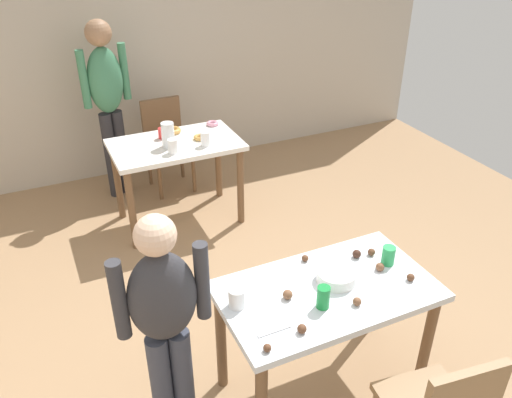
{
  "coord_description": "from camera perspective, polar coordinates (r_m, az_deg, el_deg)",
  "views": [
    {
      "loc": [
        -1.18,
        -1.9,
        2.51
      ],
      "look_at": [
        -0.01,
        0.62,
        0.9
      ],
      "focal_mm": 36.47,
      "sensor_mm": 36.0,
      "label": 1
    }
  ],
  "objects": [
    {
      "name": "mixing_bowl",
      "position": [
        2.81,
        8.81,
        -8.34
      ],
      "size": [
        0.21,
        0.21,
        0.06
      ],
      "primitive_type": "cylinder",
      "color": "white",
      "rests_on": "dining_table_near"
    },
    {
      "name": "pitcher_far",
      "position": [
        4.29,
        -9.63,
        6.95
      ],
      "size": [
        0.1,
        0.1,
        0.2
      ],
      "primitive_type": "cylinder",
      "color": "white",
      "rests_on": "dining_table_far"
    },
    {
      "name": "cake_ball_6",
      "position": [
        2.68,
        11.03,
        -10.98
      ],
      "size": [
        0.04,
        0.04,
        0.04
      ],
      "primitive_type": "sphere",
      "color": "brown",
      "rests_on": "dining_table_near"
    },
    {
      "name": "cake_ball_7",
      "position": [
        3.04,
        12.5,
        -5.67
      ],
      "size": [
        0.04,
        0.04,
        0.04
      ],
      "primitive_type": "sphere",
      "color": "brown",
      "rests_on": "dining_table_near"
    },
    {
      "name": "cake_ball_3",
      "position": [
        2.93,
        13.44,
        -7.26
      ],
      "size": [
        0.05,
        0.05,
        0.05
      ],
      "primitive_type": "sphere",
      "color": "brown",
      "rests_on": "dining_table_near"
    },
    {
      "name": "person_adult_far",
      "position": [
        4.88,
        -15.99,
        10.96
      ],
      "size": [
        0.45,
        0.27,
        1.65
      ],
      "color": "#28282D",
      "rests_on": "ground_plane"
    },
    {
      "name": "donut_far_1",
      "position": [
        4.58,
        -9.1,
        7.43
      ],
      "size": [
        0.14,
        0.14,
        0.04
      ],
      "primitive_type": "torus",
      "color": "gold",
      "rests_on": "dining_table_far"
    },
    {
      "name": "dining_table_near",
      "position": [
        2.85,
        7.69,
        -11.47
      ],
      "size": [
        1.13,
        0.65,
        0.75
      ],
      "color": "silver",
      "rests_on": "ground_plane"
    },
    {
      "name": "dining_table_far",
      "position": [
        4.44,
        -8.74,
        4.7
      ],
      "size": [
        1.06,
        0.65,
        0.75
      ],
      "color": "white",
      "rests_on": "ground_plane"
    },
    {
      "name": "wall_back",
      "position": [
        5.37,
        -12.09,
        16.49
      ],
      "size": [
        6.4,
        0.1,
        2.6
      ],
      "primitive_type": "cube",
      "color": "#BCB2A3",
      "rests_on": "ground_plane"
    },
    {
      "name": "cake_ball_1",
      "position": [
        2.51,
        5.06,
        -14.0
      ],
      "size": [
        0.04,
        0.04,
        0.04
      ],
      "primitive_type": "sphere",
      "color": "brown",
      "rests_on": "dining_table_near"
    },
    {
      "name": "cup_far_0",
      "position": [
        4.28,
        -5.58,
        6.58
      ],
      "size": [
        0.08,
        0.08,
        0.12
      ],
      "primitive_type": "cylinder",
      "color": "white",
      "rests_on": "dining_table_far"
    },
    {
      "name": "chair_far_table",
      "position": [
        5.12,
        -9.83,
        6.52
      ],
      "size": [
        0.41,
        0.41,
        0.87
      ],
      "color": "brown",
      "rests_on": "ground_plane"
    },
    {
      "name": "cup_far_1",
      "position": [
        4.48,
        -10.23,
        7.12
      ],
      "size": [
        0.07,
        0.07,
        0.09
      ],
      "primitive_type": "cylinder",
      "color": "red",
      "rests_on": "dining_table_far"
    },
    {
      "name": "donut_far_2",
      "position": [
        4.42,
        -6.13,
        6.74
      ],
      "size": [
        0.12,
        0.12,
        0.03
      ],
      "primitive_type": "torus",
      "color": "gold",
      "rests_on": "dining_table_far"
    },
    {
      "name": "cake_ball_2",
      "position": [
        2.68,
        3.49,
        -10.42
      ],
      "size": [
        0.05,
        0.05,
        0.05
      ],
      "primitive_type": "sphere",
      "color": "brown",
      "rests_on": "dining_table_near"
    },
    {
      "name": "cup_near_0",
      "position": [
        2.61,
        -2.11,
        -10.76
      ],
      "size": [
        0.09,
        0.09,
        0.1
      ],
      "primitive_type": "cylinder",
      "color": "white",
      "rests_on": "dining_table_near"
    },
    {
      "name": "person_girl_near",
      "position": [
        2.53,
        -9.97,
        -12.71
      ],
      "size": [
        0.45,
        0.22,
        1.37
      ],
      "color": "#383D4C",
      "rests_on": "ground_plane"
    },
    {
      "name": "cup_far_2",
      "position": [
        4.19,
        -9.11,
        5.73
      ],
      "size": [
        0.08,
        0.08,
        0.12
      ],
      "primitive_type": "cylinder",
      "color": "white",
      "rests_on": "dining_table_far"
    },
    {
      "name": "cake_ball_4",
      "position": [
        2.93,
        5.41,
        -6.48
      ],
      "size": [
        0.04,
        0.04,
        0.04
      ],
      "primitive_type": "sphere",
      "color": "brown",
      "rests_on": "dining_table_near"
    },
    {
      "name": "cake_ball_0",
      "position": [
        3.0,
        10.99,
        -5.94
      ],
      "size": [
        0.05,
        0.05,
        0.05
      ],
      "primitive_type": "sphere",
      "color": "#3D2319",
      "rests_on": "dining_table_near"
    },
    {
      "name": "cake_ball_5",
      "position": [
        2.42,
        1.24,
        -16.02
      ],
      "size": [
        0.04,
        0.04,
        0.04
      ],
      "primitive_type": "sphere",
      "color": "brown",
      "rests_on": "dining_table_near"
    },
    {
      "name": "ground_plane",
      "position": [
        3.36,
        4.83,
        -18.35
      ],
      "size": [
        6.4,
        6.4,
        0.0
      ],
      "primitive_type": "plane",
      "color": "#9E7A56"
    },
    {
      "name": "cake_ball_8",
      "position": [
        2.9,
        16.6,
        -8.24
      ],
      "size": [
        0.04,
        0.04,
        0.04
      ],
      "primitive_type": "sphere",
      "color": "brown",
      "rests_on": "dining_table_near"
    },
    {
      "name": "soda_can",
      "position": [
        2.62,
        7.39,
        -10.63
      ],
      "size": [
        0.07,
        0.07,
        0.12
      ],
      "primitive_type": "cylinder",
      "color": "#198438",
      "rests_on": "dining_table_near"
    },
    {
      "name": "cup_near_1",
      "position": [
        2.97,
        14.32,
        -6.02
      ],
      "size": [
        0.07,
        0.07,
        0.11
      ],
      "primitive_type": "cylinder",
      "color": "green",
      "rests_on": "dining_table_near"
    },
    {
      "name": "donut_far_0",
      "position": [
        4.7,
        -4.8,
        8.25
      ],
      "size": [
        0.11,
        0.11,
        0.03
      ],
      "primitive_type": "torus",
      "color": "pink",
      "rests_on": "dining_table_far"
    },
    {
      "name": "fork_near",
      "position": [
        2.51,
        2.03,
        -14.3
      ],
      "size": [
        0.17,
        0.02,
        0.01
      ],
      "primitive_type": "cube",
      "color": "silver",
      "rests_on": "dining_table_near"
    }
  ]
}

